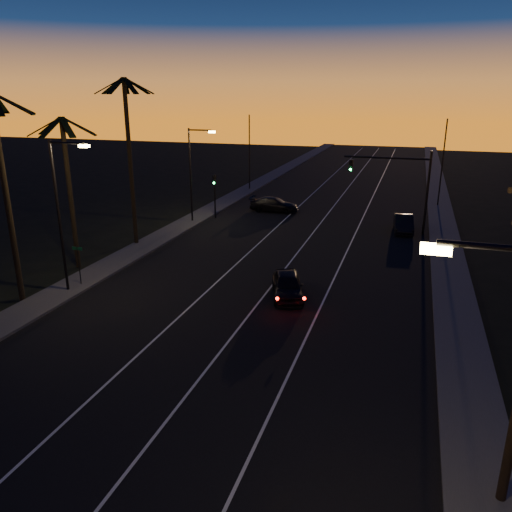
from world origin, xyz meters
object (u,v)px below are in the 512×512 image
(lead_car, at_px, (287,285))
(cross_car, at_px, (274,205))
(signal_mast, at_px, (399,177))
(right_car, at_px, (404,224))

(lead_car, height_order, cross_car, lead_car)
(signal_mast, relative_size, lead_car, 1.42)
(lead_car, bearing_deg, right_car, 70.70)
(signal_mast, xyz_separation_m, right_car, (0.71, 0.35, -4.06))
(lead_car, bearing_deg, signal_mast, 72.50)
(signal_mast, bearing_deg, cross_car, 159.79)
(signal_mast, distance_m, right_car, 4.13)
(right_car, xyz_separation_m, cross_car, (-12.74, 4.08, -0.00))
(right_car, relative_size, cross_car, 0.90)
(right_car, height_order, cross_car, right_car)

